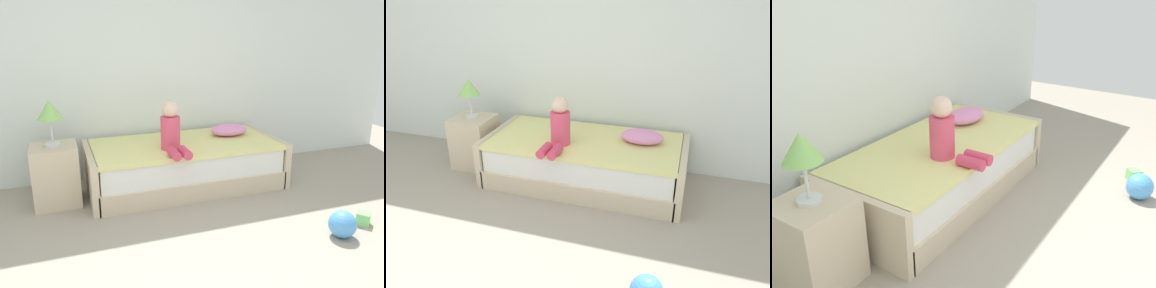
{
  "view_description": "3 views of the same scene",
  "coord_description": "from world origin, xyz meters",
  "views": [
    {
      "loc": [
        -0.86,
        -1.84,
        1.71
      ],
      "look_at": [
        0.43,
        1.75,
        0.55
      ],
      "focal_mm": 36.17,
      "sensor_mm": 36.0,
      "label": 1
    },
    {
      "loc": [
        1.45,
        -1.44,
        2.03
      ],
      "look_at": [
        0.43,
        1.75,
        0.55
      ],
      "focal_mm": 34.56,
      "sensor_mm": 36.0,
      "label": 2
    },
    {
      "loc": [
        -2.25,
        0.03,
        1.91
      ],
      "look_at": [
        0.43,
        1.75,
        0.55
      ],
      "focal_mm": 39.07,
      "sensor_mm": 36.0,
      "label": 3
    }
  ],
  "objects": [
    {
      "name": "wall_rear",
      "position": [
        0.0,
        2.6,
        1.45
      ],
      "size": [
        7.2,
        0.1,
        2.9
      ],
      "primitive_type": "cube",
      "color": "silver",
      "rests_on": "ground"
    },
    {
      "name": "pillow",
      "position": [
        1.01,
        2.1,
        0.56
      ],
      "size": [
        0.44,
        0.3,
        0.13
      ],
      "primitive_type": "ellipsoid",
      "color": "#EA8CC6",
      "rests_on": "bed"
    },
    {
      "name": "nightstand",
      "position": [
        -0.92,
        1.99,
        0.3
      ],
      "size": [
        0.44,
        0.44,
        0.6
      ],
      "primitive_type": "cube",
      "color": "beige",
      "rests_on": "ground"
    },
    {
      "name": "table_lamp",
      "position": [
        -0.92,
        1.99,
        0.94
      ],
      "size": [
        0.24,
        0.24,
        0.45
      ],
      "color": "silver",
      "rests_on": "nightstand"
    },
    {
      "name": "toy_ball",
      "position": [
        1.32,
        0.48,
        0.12
      ],
      "size": [
        0.23,
        0.23,
        0.23
      ],
      "primitive_type": "sphere",
      "color": "#4C99E5",
      "rests_on": "ground"
    },
    {
      "name": "child_figure",
      "position": [
        0.22,
        1.77,
        0.7
      ],
      "size": [
        0.2,
        0.51,
        0.5
      ],
      "color": "#E04C6B",
      "rests_on": "bed"
    },
    {
      "name": "bed",
      "position": [
        0.43,
        2.0,
        0.25
      ],
      "size": [
        2.11,
        1.0,
        0.5
      ],
      "color": "beige",
      "rests_on": "ground"
    },
    {
      "name": "toy_block",
      "position": [
        1.65,
        0.58,
        0.06
      ],
      "size": [
        0.16,
        0.16,
        0.11
      ],
      "primitive_type": "cube",
      "rotation": [
        0.0,
        0.0,
        0.7
      ],
      "color": "#7FD872",
      "rests_on": "ground"
    }
  ]
}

